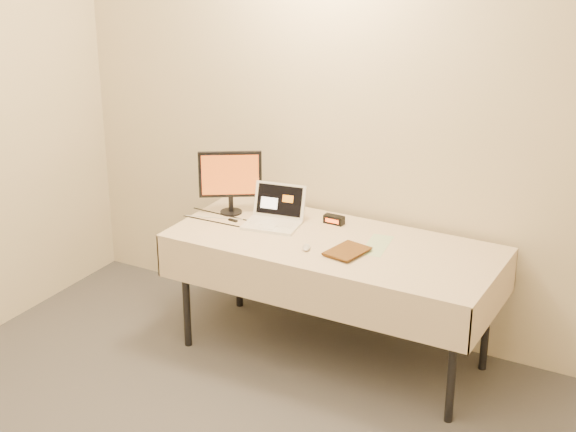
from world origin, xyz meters
The scene contains 9 objects.
back_wall centered at (0.00, 2.50, 1.35)m, with size 4.00×0.10×2.70m, color beige.
table centered at (0.00, 2.05, 0.68)m, with size 1.86×0.81×0.74m.
laptop centered at (-0.43, 2.13, 0.79)m, with size 0.36×0.33×0.21m.
monitor centered at (-0.74, 2.14, 0.97)m, with size 0.33×0.22×0.39m.
book centered at (0.05, 1.95, 0.86)m, with size 0.17×0.02×0.23m, color #91591A.
alarm_clock centered at (-0.12, 2.29, 0.76)m, with size 0.12×0.06×0.05m.
clicker centered at (-0.09, 1.87, 0.75)m, with size 0.04×0.09×0.02m, color silver.
paper_form centered at (0.23, 2.11, 0.74)m, with size 0.12×0.31×0.00m, color #B5D6AA.
usb_dongle centered at (-0.66, 2.03, 0.74)m, with size 0.06×0.02×0.01m, color black.
Camera 1 is at (1.96, -2.05, 2.68)m, focal length 55.00 mm.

